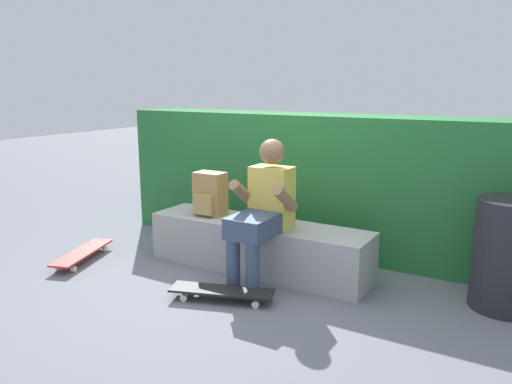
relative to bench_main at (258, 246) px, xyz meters
name	(u,v)px	position (x,y,z in m)	size (l,w,h in m)	color
ground_plane	(232,285)	(0.00, -0.42, -0.22)	(24.00, 24.00, 0.00)	slate
bench_main	(258,246)	(0.00, 0.00, 0.00)	(2.03, 0.49, 0.44)	#9A9D9A
person_skater	(263,208)	(0.18, -0.22, 0.42)	(0.49, 0.62, 1.19)	gold
skateboard_near_person	(222,291)	(0.10, -0.71, -0.14)	(0.82, 0.45, 0.09)	black
skateboard_beside_bench	(82,253)	(-1.53, -0.65, -0.14)	(0.45, 0.82, 0.09)	#BC3833
backpack_on_bench	(210,195)	(-0.51, -0.01, 0.41)	(0.28, 0.23, 0.40)	#A37A47
hedge_row	(307,181)	(0.06, 0.88, 0.45)	(4.01, 0.60, 1.34)	#246932
trash_bin	(509,255)	(1.97, 0.26, 0.19)	(0.51, 0.51, 0.82)	#232328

